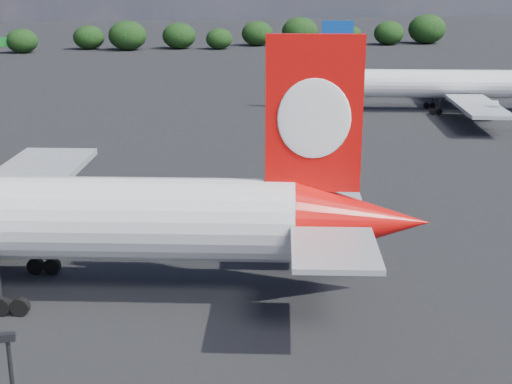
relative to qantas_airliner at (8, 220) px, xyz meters
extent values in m
plane|color=black|center=(-0.06, 42.48, -5.41)|extent=(500.00, 500.00, 0.00)
cone|color=red|center=(23.04, -5.84, 0.18)|extent=(10.03, 7.60, 5.58)
cube|color=red|center=(19.80, -5.02, 7.32)|extent=(6.09, 2.05, 10.05)
ellipsoid|color=white|center=(19.72, -5.34, 7.12)|extent=(4.60, 1.37, 5.13)
ellipsoid|color=white|center=(19.88, -4.69, 7.12)|extent=(4.60, 1.37, 5.13)
cube|color=#A8ABB0|center=(19.37, -11.24, 0.62)|extent=(6.51, 7.73, 0.33)
cube|color=#A8ABB0|center=(22.39, 0.66, 0.62)|extent=(6.51, 7.73, 0.33)
cube|color=#A8ABB0|center=(-0.44, 15.08, -1.61)|extent=(12.52, 23.42, 0.61)
cylinder|color=black|center=(-0.50, -3.33, -3.73)|extent=(0.38, 0.38, 2.79)
cylinder|color=black|center=(-0.50, -3.33, -4.79)|extent=(1.31, 0.79, 1.23)
cylinder|color=black|center=(0.69, -3.63, -4.79)|extent=(1.31, 0.79, 1.23)
cylinder|color=black|center=(1.14, 3.16, -3.73)|extent=(0.38, 0.38, 2.79)
cylinder|color=black|center=(1.14, 3.16, -4.79)|extent=(1.31, 0.79, 1.23)
cylinder|color=black|center=(2.33, 2.86, -4.79)|extent=(1.31, 0.79, 1.23)
cylinder|color=silver|center=(60.33, 55.95, -0.95)|extent=(33.87, 12.92, 4.45)
cone|color=silver|center=(40.51, 61.16, -0.95)|extent=(8.03, 6.12, 4.45)
cube|color=#0D3D99|center=(43.10, 60.48, 4.75)|extent=(4.85, 1.68, 8.02)
ellipsoid|color=red|center=(43.03, 60.23, 4.59)|extent=(3.66, 1.12, 4.10)
ellipsoid|color=red|center=(43.17, 60.74, 4.59)|extent=(3.66, 1.12, 4.10)
cube|color=#A8ABB0|center=(40.99, 55.97, -0.59)|extent=(5.24, 6.19, 0.27)
cube|color=#A8ABB0|center=(43.48, 65.45, -0.59)|extent=(5.24, 6.19, 0.27)
cube|color=#A8ABB0|center=(59.11, 44.30, -2.38)|extent=(10.13, 18.70, 0.49)
cube|color=#A8ABB0|center=(65.00, 66.70, -2.38)|extent=(10.13, 18.70, 0.49)
cylinder|color=#A8ABB0|center=(61.97, 48.15, -3.53)|extent=(4.92, 3.46, 2.41)
cube|color=#A8ABB0|center=(61.97, 48.15, -2.91)|extent=(1.96, 0.76, 1.07)
cylinder|color=#A8ABB0|center=(65.59, 61.94, -3.53)|extent=(4.92, 3.46, 2.41)
cube|color=#A8ABB0|center=(65.59, 61.94, -2.91)|extent=(1.96, 0.76, 1.07)
cylinder|color=black|center=(57.93, 53.82, -4.07)|extent=(0.30, 0.30, 2.23)
cylinder|color=black|center=(57.93, 53.82, -4.92)|extent=(1.05, 0.64, 0.98)
cylinder|color=black|center=(56.98, 54.07, -4.92)|extent=(1.05, 0.64, 0.98)
cylinder|color=black|center=(59.29, 58.99, -4.07)|extent=(0.30, 0.30, 2.23)
cylinder|color=black|center=(59.29, 58.99, -4.92)|extent=(1.05, 0.64, 0.98)
cylinder|color=black|center=(58.34, 59.24, -4.92)|extent=(1.05, 0.64, 0.98)
cube|color=black|center=(3.04, -24.16, 3.76)|extent=(0.55, 0.30, 0.28)
cube|color=#156C22|center=(-18.06, 158.48, -2.21)|extent=(6.00, 0.30, 2.60)
cylinder|color=gray|center=(-15.56, 158.48, -4.41)|extent=(0.20, 0.20, 2.00)
cube|color=yellow|center=(11.94, 164.48, -1.41)|extent=(5.00, 0.30, 3.00)
cylinder|color=gray|center=(11.94, 164.48, -4.16)|extent=(0.30, 0.30, 2.50)
ellipsoid|color=black|center=(-14.31, 159.72, -2.10)|extent=(8.59, 7.27, 6.61)
ellipsoid|color=black|center=(3.52, 166.05, -2.00)|extent=(8.85, 7.49, 6.81)
ellipsoid|color=black|center=(14.36, 161.19, -1.26)|extent=(10.77, 9.11, 8.28)
ellipsoid|color=black|center=(29.09, 162.15, -1.67)|extent=(9.70, 8.21, 7.46)
ellipsoid|color=black|center=(40.23, 158.54, -2.43)|extent=(7.75, 6.56, 5.96)
ellipsoid|color=black|center=(53.07, 166.07, -1.73)|extent=(9.55, 8.08, 7.34)
ellipsoid|color=black|center=(65.70, 163.62, -1.15)|extent=(11.07, 9.36, 8.51)
ellipsoid|color=black|center=(81.77, 164.25, -2.55)|extent=(7.42, 6.28, 5.71)
ellipsoid|color=black|center=(92.88, 160.22, -1.81)|extent=(9.34, 7.91, 7.19)
ellipsoid|color=black|center=(105.85, 161.38, -0.89)|extent=(11.73, 9.92, 9.02)
camera|label=1|loc=(6.89, -47.76, 15.96)|focal=50.00mm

